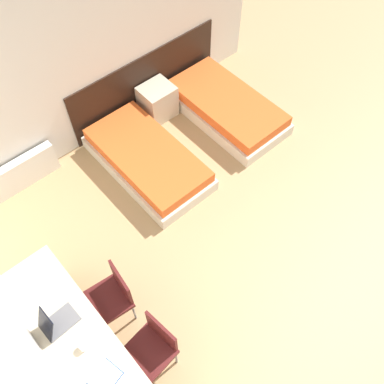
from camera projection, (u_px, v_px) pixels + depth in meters
name	position (u px, v px, depth m)	size (l,w,h in m)	color
ground_plane	(340.00, 361.00, 4.59)	(20.00, 20.00, 0.00)	tan
wall_back	(86.00, 56.00, 5.33)	(5.57, 0.05, 2.70)	silver
wall_left	(0.00, 307.00, 3.55)	(0.05, 5.40, 2.70)	silver
headboard_panel	(146.00, 82.00, 6.34)	(2.58, 0.03, 0.94)	black
bed_near_window	(147.00, 159.00, 5.91)	(0.97, 1.86, 0.36)	beige
bed_near_door	(226.00, 108.00, 6.47)	(0.97, 1.86, 0.36)	beige
nightstand	(158.00, 101.00, 6.41)	(0.48, 0.43, 0.53)	beige
radiator	(23.00, 173.00, 5.70)	(0.97, 0.12, 0.47)	silver
desk	(87.00, 353.00, 4.08)	(0.59, 2.35, 0.72)	beige
chair_near_laptop	(111.00, 296.00, 4.49)	(0.49, 0.49, 0.84)	#511919
chair_near_notebook	(152.00, 347.00, 4.20)	(0.49, 0.49, 0.84)	#511919
laptop	(55.00, 323.00, 4.03)	(0.35, 0.24, 0.34)	slate
open_notebook	(105.00, 378.00, 3.81)	(0.31, 0.27, 0.02)	#1E4793
mug	(83.00, 346.00, 3.93)	(0.08, 0.08, 0.09)	white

